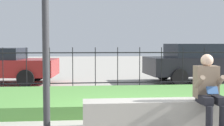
{
  "coord_description": "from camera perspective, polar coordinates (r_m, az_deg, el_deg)",
  "views": [
    {
      "loc": [
        -1.07,
        -5.24,
        1.48
      ],
      "look_at": [
        -0.46,
        1.2,
        1.07
      ],
      "focal_mm": 50.0,
      "sensor_mm": 36.0,
      "label": 1
    }
  ],
  "objects": [
    {
      "name": "stone_bench",
      "position": [
        5.54,
        8.38,
        -9.49
      ],
      "size": [
        2.59,
        0.49,
        0.5
      ],
      "color": "gray",
      "rests_on": "ground_plane"
    },
    {
      "name": "car_parked_right",
      "position": [
        12.43,
        16.53,
        0.2
      ],
      "size": [
        4.62,
        2.21,
        1.46
      ],
      "rotation": [
        0.0,
        0.0,
        0.07
      ],
      "color": "black",
      "rests_on": "ground_plane"
    },
    {
      "name": "iron_fence",
      "position": [
        9.54,
        1.04,
        -0.96
      ],
      "size": [
        7.52,
        0.03,
        1.35
      ],
      "color": "black",
      "rests_on": "ground_plane"
    },
    {
      "name": "grass_berm",
      "position": [
        7.61,
        2.78,
        -6.56
      ],
      "size": [
        9.52,
        2.96,
        0.26
      ],
      "color": "#569342",
      "rests_on": "ground_plane"
    },
    {
      "name": "person_seated_reader",
      "position": [
        5.43,
        17.27,
        -4.57
      ],
      "size": [
        0.42,
        0.73,
        1.29
      ],
      "color": "black",
      "rests_on": "ground_plane"
    }
  ]
}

